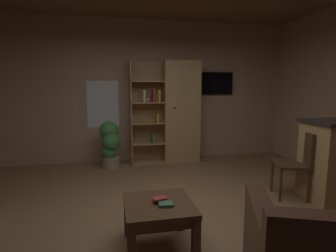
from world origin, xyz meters
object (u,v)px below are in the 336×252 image
(dining_chair, at_px, (297,160))
(table_book_1, at_px, (159,198))
(wall_mounted_tv, at_px, (214,83))
(coffee_table, at_px, (159,212))
(potted_floor_plant, at_px, (110,143))
(bookshelf_cabinet, at_px, (177,112))
(table_book_0, at_px, (166,204))

(dining_chair, bearing_deg, table_book_1, -159.32)
(table_book_1, bearing_deg, wall_mounted_tv, 60.94)
(table_book_1, xyz_separation_m, dining_chair, (2.05, 0.77, 0.04))
(coffee_table, xyz_separation_m, dining_chair, (2.06, 0.79, 0.17))
(potted_floor_plant, bearing_deg, dining_chair, -36.98)
(coffee_table, height_order, table_book_1, table_book_1)
(potted_floor_plant, bearing_deg, table_book_1, -79.98)
(coffee_table, relative_size, wall_mounted_tv, 0.75)
(potted_floor_plant, bearing_deg, bookshelf_cabinet, 9.93)
(coffee_table, relative_size, table_book_0, 4.95)
(table_book_0, distance_m, dining_chair, 2.19)
(dining_chair, bearing_deg, wall_mounted_tv, 97.72)
(table_book_0, bearing_deg, table_book_1, 115.73)
(dining_chair, relative_size, wall_mounted_tv, 1.09)
(dining_chair, height_order, wall_mounted_tv, wall_mounted_tv)
(bookshelf_cabinet, bearing_deg, dining_chair, -60.95)
(coffee_table, xyz_separation_m, table_book_0, (0.05, -0.07, 0.10))
(table_book_0, relative_size, dining_chair, 0.14)
(coffee_table, bearing_deg, table_book_1, 59.51)
(coffee_table, xyz_separation_m, wall_mounted_tv, (1.74, 3.13, 1.24))
(table_book_1, height_order, wall_mounted_tv, wall_mounted_tv)
(table_book_1, bearing_deg, potted_floor_plant, 100.02)
(coffee_table, bearing_deg, bookshelf_cabinet, 73.35)
(table_book_1, distance_m, potted_floor_plant, 2.71)
(table_book_0, relative_size, wall_mounted_tv, 0.15)
(potted_floor_plant, bearing_deg, wall_mounted_tv, 11.41)
(bookshelf_cabinet, relative_size, table_book_1, 15.78)
(bookshelf_cabinet, xyz_separation_m, dining_chair, (1.19, -2.13, -0.48))
(bookshelf_cabinet, bearing_deg, potted_floor_plant, -170.07)
(bookshelf_cabinet, xyz_separation_m, wall_mounted_tv, (0.87, 0.21, 0.59))
(table_book_1, bearing_deg, dining_chair, 20.68)
(table_book_0, bearing_deg, coffee_table, 125.75)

